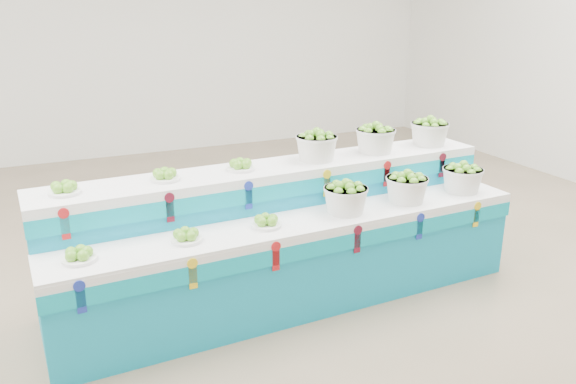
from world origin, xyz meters
The scene contains 15 objects.
ground centered at (0.00, 0.00, 0.00)m, with size 10.00×10.00×0.00m, color #70634A.
back_wall centered at (0.00, 5.00, 2.00)m, with size 10.00×10.00×0.00m, color silver.
display_stand centered at (0.37, -0.03, 0.51)m, with size 3.70×0.95×1.02m, color #1094BC, non-canonical shape.
plate_lower_left centered at (-1.17, -0.32, 0.77)m, with size 0.22×0.22×0.10m, color white.
plate_lower_mid centered at (-0.49, -0.29, 0.77)m, with size 0.22×0.22×0.10m, color white.
plate_lower_right centered at (0.10, -0.27, 0.77)m, with size 0.22×0.22×0.10m, color white.
basket_lower_left centered at (0.75, -0.24, 0.84)m, with size 0.34×0.34×0.24m, color silver, non-canonical shape.
basket_lower_mid centered at (1.32, -0.22, 0.84)m, with size 0.34×0.34×0.24m, color silver, non-canonical shape.
basket_lower_right centered at (1.90, -0.19, 0.84)m, with size 0.34×0.34×0.24m, color silver, non-canonical shape.
plate_upper_left centered at (-1.19, 0.14, 1.07)m, with size 0.22×0.22×0.10m, color white.
plate_upper_mid centered at (-0.51, 0.17, 1.07)m, with size 0.22×0.22×0.10m, color white.
plate_upper_right centered at (0.08, 0.19, 1.07)m, with size 0.22×0.22×0.10m, color white.
basket_upper_left centered at (0.74, 0.22, 1.14)m, with size 0.34×0.34×0.24m, color silver, non-canonical shape.
basket_upper_mid centered at (1.31, 0.24, 1.14)m, with size 0.34×0.34×0.24m, color silver, non-canonical shape.
basket_upper_right centered at (1.88, 0.26, 1.14)m, with size 0.34×0.34×0.24m, color silver, non-canonical shape.
Camera 1 is at (-1.35, -3.85, 2.26)m, focal length 36.42 mm.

